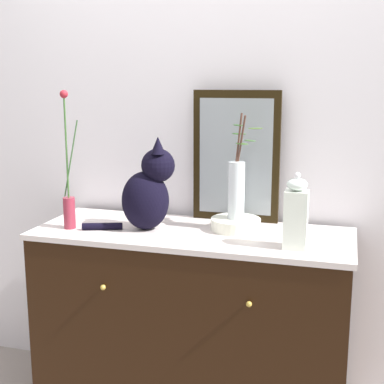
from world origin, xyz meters
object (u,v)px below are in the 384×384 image
Objects in this scene: vase_glass_clear at (237,186)px; bowl_porcelain at (236,224)px; jar_lidded_porcelain at (296,214)px; cat_sitting at (148,191)px; sideboard at (192,324)px; vase_slim_green at (69,198)px; mirror_leaning at (236,157)px.

bowl_porcelain is at bearing -121.25° from vase_glass_clear.
jar_lidded_porcelain is at bearing -35.30° from bowl_porcelain.
cat_sitting is 0.40m from vase_glass_clear.
vase_slim_green reaches higher than sideboard.
vase_glass_clear is at bearing 23.47° from sideboard.
vase_slim_green is 2.76× the size of bowl_porcelain.
cat_sitting is (-0.34, -0.27, -0.13)m from mirror_leaning.
mirror_leaning is 0.20m from vase_glass_clear.
sideboard is 2.29× the size of mirror_leaning.
vase_slim_green is (-0.55, -0.11, 0.59)m from sideboard.
jar_lidded_porcelain is (1.02, -0.02, -0.00)m from vase_slim_green.
bowl_porcelain is (0.04, -0.17, -0.28)m from mirror_leaning.
mirror_leaning is at bearing 131.15° from jar_lidded_porcelain.
bowl_porcelain is 0.73× the size of jar_lidded_porcelain.
mirror_leaning reaches higher than vase_glass_clear.
vase_slim_green reaches higher than bowl_porcelain.
vase_slim_green reaches higher than mirror_leaning.
mirror_leaning is 0.33m from bowl_porcelain.
bowl_porcelain is 0.17m from vase_glass_clear.
sideboard is at bearing -156.53° from vase_glass_clear.
vase_glass_clear is (0.19, 0.08, 0.65)m from sideboard.
mirror_leaning reaches higher than cat_sitting.
cat_sitting is (-0.20, -0.02, 0.63)m from sideboard.
mirror_leaning is 1.00× the size of vase_slim_green.
bowl_porcelain is at bearing -77.16° from mirror_leaning.
sideboard is 3.01× the size of vase_glass_clear.
vase_glass_clear reaches higher than sideboard.
vase_glass_clear is (0.00, 0.00, 0.17)m from bowl_porcelain.
mirror_leaning is 1.49× the size of cat_sitting.
vase_slim_green is 0.77m from bowl_porcelain.
vase_glass_clear is 1.52× the size of jar_lidded_porcelain.
sideboard is 3.41× the size of cat_sitting.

